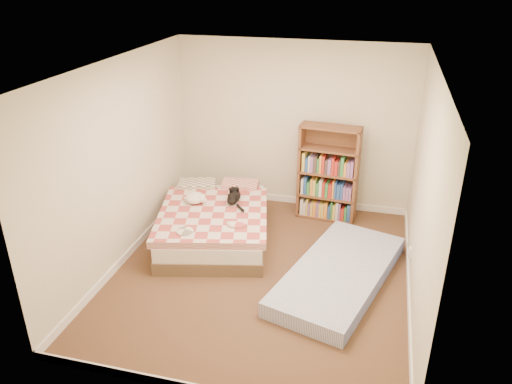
% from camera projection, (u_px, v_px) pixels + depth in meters
% --- Properties ---
extents(room, '(3.51, 4.01, 2.51)m').
position_uv_depth(room, '(262.00, 183.00, 5.64)').
color(room, '#48351E').
rests_on(room, ground).
extents(bed, '(1.75, 2.18, 0.52)m').
position_uv_depth(bed, '(215.00, 221.00, 6.83)').
color(bed, brown).
rests_on(bed, room).
extents(bookshelf, '(0.87, 0.36, 1.41)m').
position_uv_depth(bookshelf, '(327.00, 184.00, 7.24)').
color(bookshelf, '#50291B').
rests_on(bookshelf, room).
extents(floor_mattress, '(1.52, 2.32, 0.19)m').
position_uv_depth(floor_mattress, '(339.00, 274.00, 5.92)').
color(floor_mattress, '#6572A9').
rests_on(floor_mattress, room).
extents(black_cat, '(0.26, 0.62, 0.14)m').
position_uv_depth(black_cat, '(235.00, 197.00, 6.86)').
color(black_cat, black).
rests_on(black_cat, bed).
extents(white_dog, '(0.36, 0.37, 0.14)m').
position_uv_depth(white_dog, '(195.00, 198.00, 6.80)').
color(white_dog, white).
rests_on(white_dog, bed).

